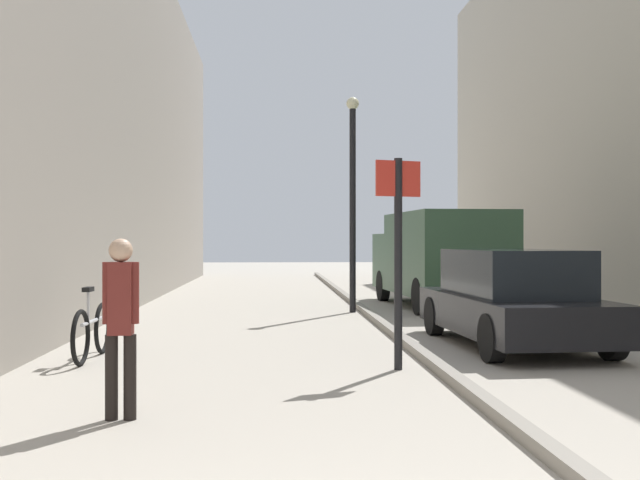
{
  "coord_description": "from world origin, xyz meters",
  "views": [
    {
      "loc": [
        -0.42,
        -2.41,
        1.59
      ],
      "look_at": [
        0.53,
        12.59,
        1.6
      ],
      "focal_mm": 41.98,
      "sensor_mm": 36.0,
      "label": 1
    }
  ],
  "objects_px": {
    "pedestrian_main_foreground": "(121,315)",
    "delivery_van": "(439,256)",
    "street_sign_post": "(398,244)",
    "lamp_post": "(353,189)",
    "parked_car": "(513,299)",
    "bicycle_leaning": "(92,331)"
  },
  "relations": [
    {
      "from": "delivery_van",
      "to": "pedestrian_main_foreground",
      "type": "bearing_deg",
      "value": -119.55
    },
    {
      "from": "delivery_van",
      "to": "lamp_post",
      "type": "xyz_separation_m",
      "value": [
        -2.2,
        -1.21,
        1.51
      ]
    },
    {
      "from": "bicycle_leaning",
      "to": "delivery_van",
      "type": "bearing_deg",
      "value": 51.71
    },
    {
      "from": "parked_car",
      "to": "street_sign_post",
      "type": "distance_m",
      "value": 2.93
    },
    {
      "from": "delivery_van",
      "to": "street_sign_post",
      "type": "bearing_deg",
      "value": -109.5
    },
    {
      "from": "parked_car",
      "to": "bicycle_leaning",
      "type": "relative_size",
      "value": 2.42
    },
    {
      "from": "pedestrian_main_foreground",
      "to": "parked_car",
      "type": "distance_m",
      "value": 6.55
    },
    {
      "from": "parked_car",
      "to": "street_sign_post",
      "type": "xyz_separation_m",
      "value": [
        -2.06,
        -1.91,
        0.83
      ]
    },
    {
      "from": "pedestrian_main_foreground",
      "to": "lamp_post",
      "type": "xyz_separation_m",
      "value": [
        3.11,
        9.72,
        1.79
      ]
    },
    {
      "from": "lamp_post",
      "to": "pedestrian_main_foreground",
      "type": "bearing_deg",
      "value": -107.72
    },
    {
      "from": "delivery_van",
      "to": "parked_car",
      "type": "relative_size",
      "value": 1.3
    },
    {
      "from": "delivery_van",
      "to": "lamp_post",
      "type": "relative_size",
      "value": 1.17
    },
    {
      "from": "bicycle_leaning",
      "to": "lamp_post",
      "type": "bearing_deg",
      "value": 58.54
    },
    {
      "from": "street_sign_post",
      "to": "bicycle_leaning",
      "type": "xyz_separation_m",
      "value": [
        -3.94,
        1.03,
        -1.16
      ]
    },
    {
      "from": "parked_car",
      "to": "lamp_post",
      "type": "bearing_deg",
      "value": 105.87
    },
    {
      "from": "pedestrian_main_foreground",
      "to": "delivery_van",
      "type": "xyz_separation_m",
      "value": [
        5.31,
        10.93,
        0.29
      ]
    },
    {
      "from": "pedestrian_main_foreground",
      "to": "lamp_post",
      "type": "bearing_deg",
      "value": 70.83
    },
    {
      "from": "delivery_van",
      "to": "bicycle_leaning",
      "type": "xyz_separation_m",
      "value": [
        -6.37,
        -7.52,
        -0.83
      ]
    },
    {
      "from": "parked_car",
      "to": "lamp_post",
      "type": "distance_m",
      "value": 6.07
    },
    {
      "from": "pedestrian_main_foreground",
      "to": "delivery_van",
      "type": "distance_m",
      "value": 12.16
    },
    {
      "from": "delivery_van",
      "to": "parked_car",
      "type": "distance_m",
      "value": 6.66
    },
    {
      "from": "pedestrian_main_foreground",
      "to": "street_sign_post",
      "type": "height_order",
      "value": "street_sign_post"
    }
  ]
}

